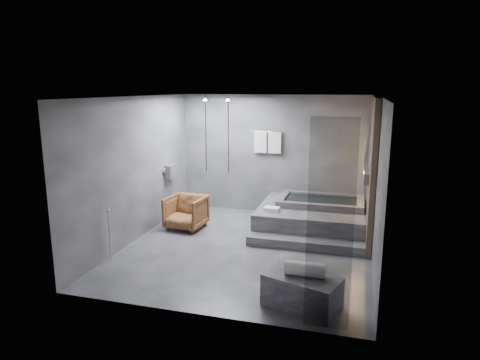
% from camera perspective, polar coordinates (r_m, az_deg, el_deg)
% --- Properties ---
extents(room, '(5.00, 5.04, 2.82)m').
position_cam_1_polar(room, '(7.84, 4.26, 3.18)').
color(room, '#303032').
rests_on(room, ground).
extents(tub_deck, '(2.20, 2.00, 0.50)m').
position_cam_1_polar(tub_deck, '(9.25, 9.61, -4.97)').
color(tub_deck, '#353538').
rests_on(tub_deck, ground).
extents(tub_step, '(2.20, 0.36, 0.18)m').
position_cam_1_polar(tub_step, '(8.19, 8.65, -8.42)').
color(tub_step, '#353538').
rests_on(tub_step, ground).
extents(concrete_bench, '(1.13, 0.85, 0.45)m').
position_cam_1_polar(concrete_bench, '(6.11, 8.24, -14.53)').
color(concrete_bench, '#37373A').
rests_on(concrete_bench, ground).
extents(driftwood_chair, '(0.82, 0.84, 0.71)m').
position_cam_1_polar(driftwood_chair, '(9.22, -7.22, -4.28)').
color(driftwood_chair, '#462511').
rests_on(driftwood_chair, ground).
extents(rolled_towel, '(0.56, 0.21, 0.20)m').
position_cam_1_polar(rolled_towel, '(5.98, 8.69, -11.68)').
color(rolled_towel, white).
rests_on(rolled_towel, concrete_bench).
extents(deck_towel, '(0.31, 0.24, 0.08)m').
position_cam_1_polar(deck_towel, '(8.73, 4.25, -3.89)').
color(deck_towel, white).
rests_on(deck_towel, tub_deck).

